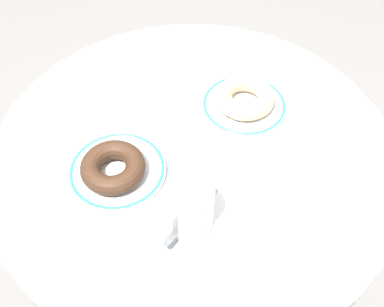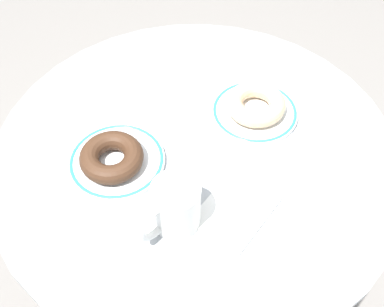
# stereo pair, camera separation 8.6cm
# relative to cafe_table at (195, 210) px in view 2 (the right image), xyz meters

# --- Properties ---
(ground_plane) EXTENTS (7.00, 7.00, 0.02)m
(ground_plane) POSITION_rel_cafe_table_xyz_m (0.00, 0.00, -0.53)
(ground_plane) COLOR gray
(cafe_table) EXTENTS (0.77, 0.77, 0.74)m
(cafe_table) POSITION_rel_cafe_table_xyz_m (0.00, 0.00, 0.00)
(cafe_table) COLOR #999EA3
(cafe_table) RESTS_ON ground
(plate_left) EXTENTS (0.18, 0.18, 0.01)m
(plate_left) POSITION_rel_cafe_table_xyz_m (-0.15, 0.04, 0.23)
(plate_left) COLOR white
(plate_left) RESTS_ON cafe_table
(plate_right) EXTENTS (0.17, 0.17, 0.01)m
(plate_right) POSITION_rel_cafe_table_xyz_m (0.15, 0.01, 0.23)
(plate_right) COLOR white
(plate_right) RESTS_ON cafe_table
(donut_chocolate) EXTENTS (0.16, 0.16, 0.04)m
(donut_chocolate) POSITION_rel_cafe_table_xyz_m (-0.16, 0.03, 0.25)
(donut_chocolate) COLOR #422819
(donut_chocolate) RESTS_ON plate_left
(donut_glazed) EXTENTS (0.17, 0.17, 0.03)m
(donut_glazed) POSITION_rel_cafe_table_xyz_m (0.15, 0.01, 0.25)
(donut_glazed) COLOR #E0B789
(donut_glazed) RESTS_ON plate_right
(paper_napkin) EXTENTS (0.18, 0.15, 0.01)m
(paper_napkin) POSITION_rel_cafe_table_xyz_m (-0.01, -0.16, 0.23)
(paper_napkin) COLOR white
(paper_napkin) RESTS_ON cafe_table
(coffee_mug) EXTENTS (0.12, 0.08, 0.09)m
(coffee_mug) POSITION_rel_cafe_table_xyz_m (-0.11, -0.12, 0.27)
(coffee_mug) COLOR white
(coffee_mug) RESTS_ON cafe_table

